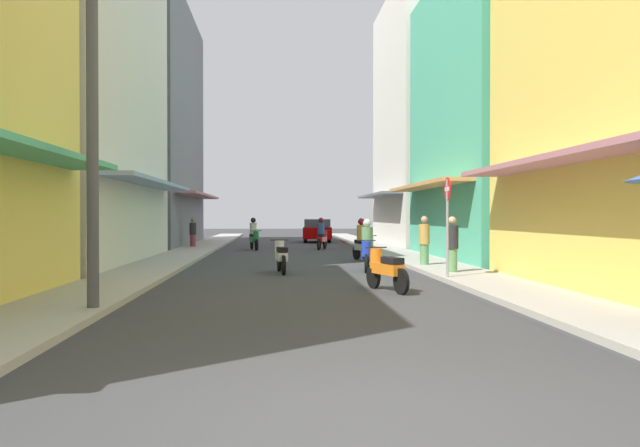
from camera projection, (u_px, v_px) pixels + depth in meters
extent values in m
plane|color=#38383A|center=(293.00, 257.00, 25.90)|extent=(109.87, 109.87, 0.00)
cube|color=#ADA89E|center=(182.00, 256.00, 25.59)|extent=(1.92, 57.94, 0.12)
cube|color=#ADA89E|center=(401.00, 255.00, 26.21)|extent=(1.92, 57.94, 0.12)
cube|color=silver|center=(48.00, 63.00, 21.60)|extent=(6.00, 11.96, 13.78)
cube|color=#8CA5CC|center=(153.00, 183.00, 21.90)|extent=(1.10, 10.76, 0.12)
cube|color=slate|center=(135.00, 127.00, 34.87)|extent=(6.00, 12.97, 13.14)
cube|color=#B7727F|center=(199.00, 195.00, 35.16)|extent=(1.10, 11.67, 0.12)
cube|color=#B7727F|center=(594.00, 152.00, 11.18)|extent=(1.10, 12.44, 0.12)
cube|color=#4CB28C|center=(516.00, 117.00, 24.05)|extent=(6.00, 10.09, 10.85)
cube|color=#D88C4C|center=(425.00, 186.00, 23.84)|extent=(1.10, 9.08, 0.12)
cube|color=silver|center=(441.00, 122.00, 35.05)|extent=(6.00, 10.06, 13.72)
cube|color=slate|center=(378.00, 195.00, 34.85)|extent=(1.10, 9.05, 0.12)
cylinder|color=black|center=(256.00, 245.00, 30.32)|extent=(0.20, 0.56, 0.56)
cylinder|color=black|center=(252.00, 244.00, 31.52)|extent=(0.20, 0.56, 0.56)
cube|color=#197233|center=(254.00, 240.00, 30.96)|extent=(0.49, 1.04, 0.24)
cube|color=black|center=(253.00, 235.00, 31.15)|extent=(0.39, 0.61, 0.14)
cylinder|color=#197233|center=(256.00, 236.00, 30.43)|extent=(0.28, 0.28, 0.45)
cylinder|color=black|center=(256.00, 231.00, 30.43)|extent=(0.54, 0.15, 0.03)
cylinder|color=beige|center=(253.00, 228.00, 31.10)|extent=(0.34, 0.34, 0.55)
sphere|color=black|center=(253.00, 220.00, 31.09)|extent=(0.26, 0.26, 0.26)
cylinder|color=black|center=(366.00, 264.00, 18.42)|extent=(0.18, 0.57, 0.56)
cylinder|color=black|center=(368.00, 261.00, 19.66)|extent=(0.18, 0.57, 0.56)
cube|color=#1E38B7|center=(367.00, 255.00, 19.09)|extent=(0.45, 1.03, 0.24)
cube|color=black|center=(367.00, 248.00, 19.28)|extent=(0.37, 0.60, 0.14)
cylinder|color=#1E38B7|center=(366.00, 249.00, 18.54)|extent=(0.28, 0.28, 0.45)
cylinder|color=black|center=(366.00, 240.00, 18.54)|extent=(0.55, 0.13, 0.03)
cylinder|color=#598C59|center=(367.00, 236.00, 19.23)|extent=(0.34, 0.34, 0.55)
sphere|color=#B2B2B7|center=(367.00, 223.00, 19.23)|extent=(0.26, 0.26, 0.26)
cylinder|color=black|center=(373.00, 276.00, 14.55)|extent=(0.26, 0.56, 0.56)
cylinder|color=black|center=(401.00, 282.00, 13.40)|extent=(0.26, 0.56, 0.56)
cube|color=orange|center=(388.00, 269.00, 13.92)|extent=(0.59, 1.04, 0.24)
cube|color=black|center=(392.00, 261.00, 13.74)|extent=(0.45, 0.62, 0.14)
cylinder|color=orange|center=(376.00, 258.00, 14.43)|extent=(0.28, 0.28, 0.45)
cylinder|color=black|center=(376.00, 247.00, 14.42)|extent=(0.53, 0.21, 0.03)
cylinder|color=black|center=(325.00, 243.00, 31.98)|extent=(0.25, 0.56, 0.56)
cylinder|color=black|center=(319.00, 244.00, 30.76)|extent=(0.25, 0.56, 0.56)
cube|color=red|center=(322.00, 239.00, 31.32)|extent=(0.57, 1.04, 0.24)
cube|color=black|center=(321.00, 235.00, 31.12)|extent=(0.44, 0.62, 0.14)
cylinder|color=red|center=(324.00, 235.00, 31.85)|extent=(0.28, 0.28, 0.45)
cylinder|color=black|center=(324.00, 230.00, 31.85)|extent=(0.53, 0.19, 0.03)
cylinder|color=#334C8C|center=(321.00, 228.00, 31.17)|extent=(0.34, 0.34, 0.55)
sphere|color=maroon|center=(321.00, 220.00, 31.16)|extent=(0.26, 0.26, 0.26)
cylinder|color=black|center=(371.00, 254.00, 22.91)|extent=(0.25, 0.56, 0.56)
cylinder|color=black|center=(356.00, 252.00, 24.07)|extent=(0.25, 0.56, 0.56)
cube|color=#B2B2B7|center=(363.00, 247.00, 23.54)|extent=(0.57, 1.04, 0.24)
cube|color=black|center=(361.00, 242.00, 23.72)|extent=(0.44, 0.62, 0.14)
cylinder|color=#B2B2B7|center=(370.00, 242.00, 23.02)|extent=(0.28, 0.28, 0.45)
cylinder|color=black|center=(370.00, 236.00, 23.02)|extent=(0.53, 0.20, 0.03)
cylinder|color=#BF8C3F|center=(361.00, 232.00, 23.67)|extent=(0.34, 0.34, 0.55)
sphere|color=maroon|center=(361.00, 222.00, 23.66)|extent=(0.26, 0.26, 0.26)
cylinder|color=black|center=(279.00, 262.00, 19.00)|extent=(0.13, 0.57, 0.56)
cylinder|color=black|center=(284.00, 265.00, 17.77)|extent=(0.13, 0.57, 0.56)
cube|color=silver|center=(281.00, 256.00, 18.33)|extent=(0.38, 1.02, 0.24)
cube|color=black|center=(282.00, 250.00, 18.13)|extent=(0.33, 0.58, 0.14)
cylinder|color=silver|center=(279.00, 248.00, 18.87)|extent=(0.28, 0.28, 0.45)
cylinder|color=black|center=(279.00, 240.00, 18.87)|extent=(0.55, 0.08, 0.03)
cube|color=#8C0000|center=(317.00, 233.00, 40.05)|extent=(2.01, 4.20, 0.70)
cube|color=#333D47|center=(317.00, 224.00, 39.89)|extent=(1.73, 2.20, 0.60)
cylinder|color=black|center=(306.00, 236.00, 41.30)|extent=(0.22, 0.65, 0.64)
cylinder|color=black|center=(329.00, 236.00, 41.31)|extent=(0.22, 0.65, 0.64)
cylinder|color=black|center=(305.00, 238.00, 38.80)|extent=(0.22, 0.65, 0.64)
cylinder|color=black|center=(330.00, 238.00, 38.81)|extent=(0.22, 0.65, 0.64)
cylinder|color=#598C59|center=(424.00, 256.00, 20.10)|extent=(0.28, 0.28, 0.77)
cylinder|color=#BF8C3F|center=(424.00, 234.00, 20.09)|extent=(0.34, 0.34, 0.65)
sphere|color=tan|center=(424.00, 220.00, 20.09)|extent=(0.22, 0.22, 0.22)
cylinder|color=#99333F|center=(193.00, 242.00, 31.97)|extent=(0.28, 0.28, 0.71)
cylinder|color=#262628|center=(193.00, 229.00, 31.96)|extent=(0.34, 0.34, 0.60)
sphere|color=#9E7256|center=(193.00, 220.00, 31.96)|extent=(0.22, 0.22, 0.22)
cylinder|color=#598C59|center=(452.00, 262.00, 17.50)|extent=(0.28, 0.28, 0.76)
cylinder|color=#262628|center=(452.00, 237.00, 17.49)|extent=(0.34, 0.34, 0.64)
sphere|color=tan|center=(452.00, 220.00, 17.48)|extent=(0.22, 0.22, 0.22)
cylinder|color=#4C4C4F|center=(92.00, 118.00, 10.68)|extent=(0.20, 0.20, 6.65)
cylinder|color=gray|center=(447.00, 230.00, 16.05)|extent=(0.07, 0.07, 2.60)
cylinder|color=red|center=(447.00, 189.00, 16.03)|extent=(0.02, 0.60, 0.60)
cube|color=white|center=(447.00, 189.00, 16.03)|extent=(0.03, 0.40, 0.10)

